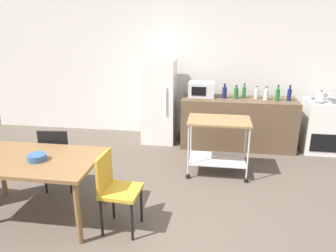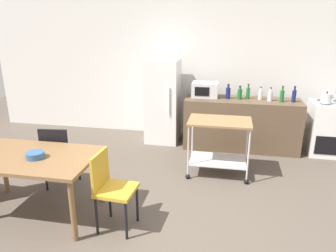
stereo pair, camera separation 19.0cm
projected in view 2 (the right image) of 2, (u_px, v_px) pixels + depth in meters
name	position (u px, v px, depth m)	size (l,w,h in m)	color
ground_plane	(162.00, 227.00, 3.64)	(12.00, 12.00, 0.00)	brown
back_wall	(196.00, 62.00, 6.16)	(8.40, 0.12, 2.90)	silver
kitchen_counter	(241.00, 124.00, 5.76)	(2.00, 0.64, 0.90)	brown
dining_table	(30.00, 162.00, 3.70)	(1.50, 0.90, 0.75)	brown
chair_black	(59.00, 153.00, 4.34)	(0.44, 0.44, 0.89)	black
chair_mustard	(111.00, 185.00, 3.49)	(0.43, 0.43, 0.89)	gold
stove_oven	(327.00, 128.00, 5.51)	(0.60, 0.61, 0.92)	white
refrigerator	(163.00, 101.00, 6.01)	(0.60, 0.63, 1.55)	white
kitchen_cart	(219.00, 138.00, 4.71)	(0.91, 0.57, 0.85)	olive
microwave	(205.00, 90.00, 5.76)	(0.46, 0.35, 0.26)	silver
bottle_olive_oil	(228.00, 93.00, 5.63)	(0.08, 0.08, 0.26)	navy
bottle_soda	(240.00, 94.00, 5.60)	(0.08, 0.08, 0.23)	#1E6628
bottle_sparkling_water	(248.00, 93.00, 5.63)	(0.06, 0.06, 0.26)	#1E6628
bottle_hot_sauce	(260.00, 94.00, 5.57)	(0.07, 0.07, 0.22)	silver
bottle_vinegar	(270.00, 96.00, 5.47)	(0.08, 0.08, 0.23)	silver
bottle_wine	(282.00, 96.00, 5.42)	(0.07, 0.07, 0.27)	#1E6628
bottle_soy_sauce	(294.00, 96.00, 5.40)	(0.07, 0.07, 0.27)	navy
fruit_bowl	(35.00, 155.00, 3.60)	(0.20, 0.20, 0.07)	#33598C
kettle	(326.00, 98.00, 5.27)	(0.24, 0.17, 0.19)	silver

